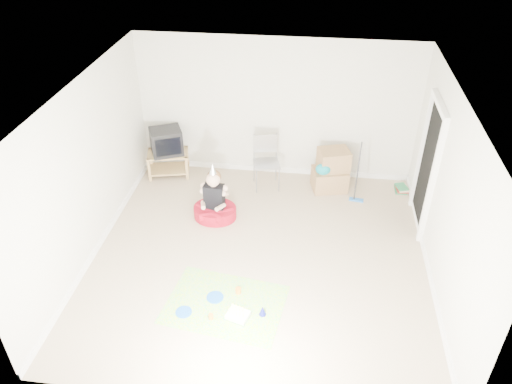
# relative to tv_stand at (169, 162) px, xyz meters

# --- Properties ---
(ground) EXTENTS (5.00, 5.00, 0.00)m
(ground) POSITION_rel_tv_stand_xyz_m (1.99, -2.13, -0.28)
(ground) COLOR tan
(ground) RESTS_ON ground
(doorway_recess) EXTENTS (0.02, 0.90, 2.05)m
(doorway_recess) POSITION_rel_tv_stand_xyz_m (4.47, -0.93, 0.75)
(doorway_recess) COLOR black
(doorway_recess) RESTS_ON ground
(tv_stand) EXTENTS (0.83, 0.62, 0.47)m
(tv_stand) POSITION_rel_tv_stand_xyz_m (0.00, 0.00, 0.00)
(tv_stand) COLOR #AB854D
(tv_stand) RESTS_ON ground
(crt_tv) EXTENTS (0.69, 0.65, 0.48)m
(crt_tv) POSITION_rel_tv_stand_xyz_m (-0.00, 0.00, 0.43)
(crt_tv) COLOR black
(crt_tv) RESTS_ON tv_stand
(folding_chair) EXTENTS (0.54, 0.52, 0.99)m
(folding_chair) POSITION_rel_tv_stand_xyz_m (1.88, -0.18, 0.20)
(folding_chair) COLOR #95969B
(folding_chair) RESTS_ON ground
(cardboard_boxes) EXTENTS (0.70, 0.61, 0.77)m
(cardboard_boxes) POSITION_rel_tv_stand_xyz_m (3.03, -0.10, 0.09)
(cardboard_boxes) COLOR #956F48
(cardboard_boxes) RESTS_ON ground
(floor_mop) EXTENTS (0.26, 0.34, 1.01)m
(floor_mop) POSITION_rel_tv_stand_xyz_m (3.50, -0.44, -0.01)
(floor_mop) COLOR blue
(floor_mop) RESTS_ON ground
(book_pile) EXTENTS (0.24, 0.28, 0.12)m
(book_pile) POSITION_rel_tv_stand_xyz_m (4.33, -0.02, -0.22)
(book_pile) COLOR #277547
(book_pile) RESTS_ON ground
(seated_woman) EXTENTS (0.77, 0.77, 1.03)m
(seated_woman) POSITION_rel_tv_stand_xyz_m (1.13, -1.23, -0.05)
(seated_woman) COLOR #A60F21
(seated_woman) RESTS_ON ground
(party_mat) EXTENTS (1.71, 1.34, 0.01)m
(party_mat) POSITION_rel_tv_stand_xyz_m (1.65, -3.17, -0.27)
(party_mat) COLOR #EF3286
(party_mat) RESTS_ON ground
(birthday_cake) EXTENTS (0.34, 0.30, 0.14)m
(birthday_cake) POSITION_rel_tv_stand_xyz_m (1.86, -3.38, -0.24)
(birthday_cake) COLOR white
(birthday_cake) RESTS_ON party_mat
(blue_plate_near) EXTENTS (0.29, 0.29, 0.01)m
(blue_plate_near) POSITION_rel_tv_stand_xyz_m (1.49, -3.07, -0.26)
(blue_plate_near) COLOR blue
(blue_plate_near) RESTS_ON party_mat
(blue_plate_far) EXTENTS (0.23, 0.23, 0.01)m
(blue_plate_far) POSITION_rel_tv_stand_xyz_m (1.13, -3.39, -0.26)
(blue_plate_far) COLOR blue
(blue_plate_far) RESTS_ON party_mat
(orange_cup_near) EXTENTS (0.10, 0.10, 0.09)m
(orange_cup_near) POSITION_rel_tv_stand_xyz_m (1.79, -2.94, -0.23)
(orange_cup_near) COLOR orange
(orange_cup_near) RESTS_ON party_mat
(orange_cup_far) EXTENTS (0.08, 0.08, 0.07)m
(orange_cup_far) POSITION_rel_tv_stand_xyz_m (1.51, -3.45, -0.24)
(orange_cup_far) COLOR orange
(orange_cup_far) RESTS_ON party_mat
(blue_party_hat) EXTENTS (0.10, 0.10, 0.14)m
(blue_party_hat) POSITION_rel_tv_stand_xyz_m (2.17, -3.29, -0.20)
(blue_party_hat) COLOR #181BAC
(blue_party_hat) RESTS_ON party_mat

